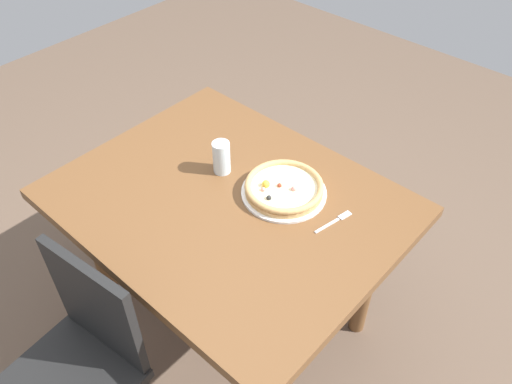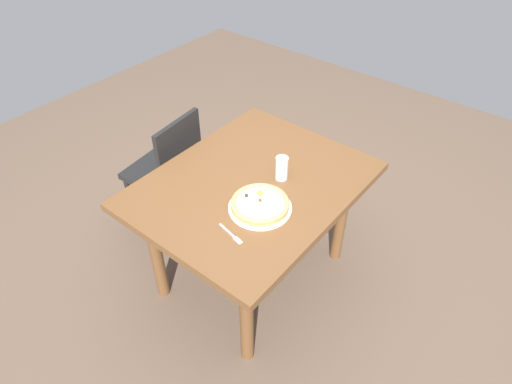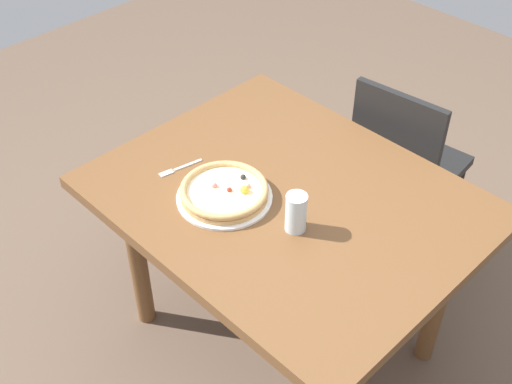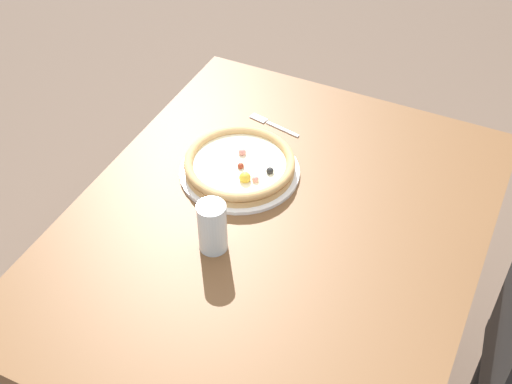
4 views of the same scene
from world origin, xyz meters
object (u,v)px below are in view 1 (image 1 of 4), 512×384
object	(u,v)px
chair_near	(80,364)
fork	(336,220)
dining_table	(229,217)
plate	(284,192)
drinking_glass	(221,157)
pizza	(284,187)

from	to	relation	value
chair_near	fork	world-z (taller)	chair_near
dining_table	plate	size ratio (longest dim) A/B	3.86
drinking_glass	plate	bearing A→B (deg)	13.16
chair_near	pizza	size ratio (longest dim) A/B	3.04
plate	drinking_glass	bearing A→B (deg)	-166.84
fork	drinking_glass	bearing A→B (deg)	110.35
dining_table	fork	xyz separation A→B (m)	(0.36, 0.17, 0.10)
plate	pizza	distance (m)	0.03
plate	drinking_glass	distance (m)	0.28
pizza	fork	world-z (taller)	pizza
fork	drinking_glass	world-z (taller)	drinking_glass
dining_table	pizza	size ratio (longest dim) A/B	4.20
dining_table	plate	bearing A→B (deg)	49.80
plate	fork	world-z (taller)	plate
pizza	drinking_glass	size ratio (longest dim) A/B	2.19
dining_table	drinking_glass	xyz separation A→B (m)	(-0.13, 0.10, 0.17)
dining_table	pizza	bearing A→B (deg)	49.78
plate	drinking_glass	size ratio (longest dim) A/B	2.38
pizza	drinking_glass	world-z (taller)	drinking_glass
chair_near	pizza	bearing A→B (deg)	-105.50
pizza	drinking_glass	distance (m)	0.27
fork	dining_table	bearing A→B (deg)	127.23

